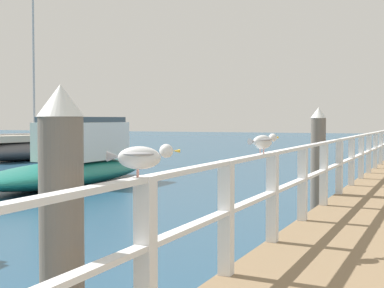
# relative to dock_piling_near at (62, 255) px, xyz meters

# --- Properties ---
(pier_railing) EXTENTS (0.12, 22.02, 1.04)m
(pier_railing) POSITION_rel_dock_piling_near_xyz_m (0.38, 8.22, 0.07)
(pier_railing) COLOR white
(pier_railing) RESTS_ON pier_deck
(dock_piling_near) EXTENTS (0.29, 0.29, 2.15)m
(dock_piling_near) POSITION_rel_dock_piling_near_xyz_m (0.00, 0.00, 0.00)
(dock_piling_near) COLOR #6B6056
(dock_piling_near) RESTS_ON ground_plane
(dock_piling_far) EXTENTS (0.29, 0.29, 2.15)m
(dock_piling_far) POSITION_rel_dock_piling_near_xyz_m (0.00, 8.12, 0.00)
(dock_piling_far) COLOR #6B6056
(dock_piling_far) RESTS_ON ground_plane
(seagull_foreground) EXTENTS (0.46, 0.25, 0.21)m
(seagull_foreground) POSITION_rel_dock_piling_near_xyz_m (0.39, 0.32, 0.61)
(seagull_foreground) COLOR white
(seagull_foreground) RESTS_ON pier_railing
(seagull_background) EXTENTS (0.25, 0.46, 0.21)m
(seagull_background) POSITION_rel_dock_piling_near_xyz_m (0.38, 3.13, 0.61)
(seagull_background) COLOR white
(seagull_background) RESTS_ON pier_railing
(boat_1) EXTENTS (4.15, 8.40, 10.28)m
(boat_1) POSITION_rel_dock_piling_near_xyz_m (-15.68, 18.99, -0.58)
(boat_1) COLOR #4C4C51
(boat_1) RESTS_ON ground_plane
(boat_3) EXTENTS (2.68, 7.37, 1.99)m
(boat_3) POSITION_rel_dock_piling_near_xyz_m (-7.84, 11.44, -0.42)
(boat_3) COLOR #197266
(boat_3) RESTS_ON ground_plane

